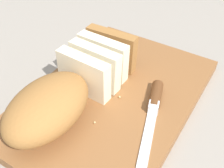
# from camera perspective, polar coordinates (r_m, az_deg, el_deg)

# --- Properties ---
(ground_plane) EXTENTS (3.00, 3.00, 0.00)m
(ground_plane) POSITION_cam_1_polar(r_m,az_deg,el_deg) (0.60, 0.00, -3.78)
(ground_plane) COLOR gray
(cutting_board) EXTENTS (0.46, 0.32, 0.02)m
(cutting_board) POSITION_cam_1_polar(r_m,az_deg,el_deg) (0.59, 0.00, -3.00)
(cutting_board) COLOR brown
(cutting_board) RESTS_ON ground_plane
(bread_loaf) EXTENTS (0.32, 0.13, 0.09)m
(bread_loaf) POSITION_cam_1_polar(r_m,az_deg,el_deg) (0.54, -8.89, -1.03)
(bread_loaf) COLOR #996633
(bread_loaf) RESTS_ON cutting_board
(bread_knife) EXTENTS (0.27, 0.09, 0.02)m
(bread_knife) POSITION_cam_1_polar(r_m,az_deg,el_deg) (0.55, 8.25, -4.60)
(bread_knife) COLOR silver
(bread_knife) RESTS_ON cutting_board
(crumb_near_knife) EXTENTS (0.01, 0.01, 0.01)m
(crumb_near_knife) POSITION_cam_1_polar(r_m,az_deg,el_deg) (0.60, -0.86, -0.38)
(crumb_near_knife) COLOR tan
(crumb_near_knife) RESTS_ON cutting_board
(crumb_near_loaf) EXTENTS (0.00, 0.00, 0.00)m
(crumb_near_loaf) POSITION_cam_1_polar(r_m,az_deg,el_deg) (0.53, -3.49, -7.66)
(crumb_near_loaf) COLOR tan
(crumb_near_loaf) RESTS_ON cutting_board
(crumb_stray_left) EXTENTS (0.00, 0.00, 0.00)m
(crumb_stray_left) POSITION_cam_1_polar(r_m,az_deg,el_deg) (0.58, 1.62, -2.46)
(crumb_stray_left) COLOR tan
(crumb_stray_left) RESTS_ON cutting_board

